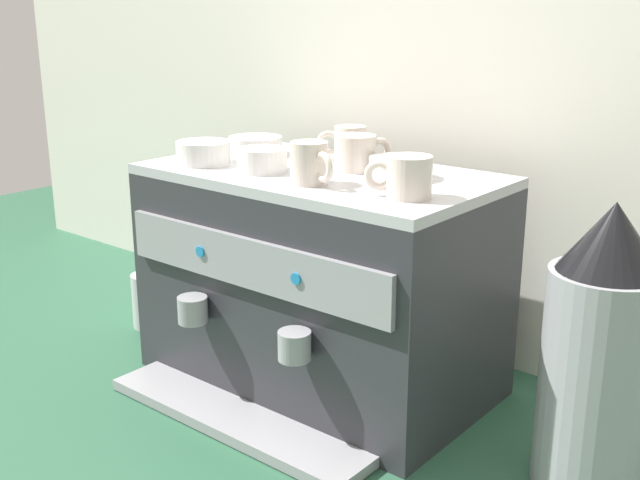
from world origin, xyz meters
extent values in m
plane|color=#28563D|center=(0.00, 0.00, 0.00)|extent=(4.00, 4.00, 0.00)
cube|color=silver|center=(0.00, 0.30, 0.49)|extent=(2.80, 0.03, 0.98)
cube|color=#2D2D33|center=(0.00, 0.00, 0.21)|extent=(0.66, 0.38, 0.41)
cube|color=#B7B7BC|center=(0.00, 0.00, 0.42)|extent=(0.66, 0.38, 0.02)
cube|color=#939399|center=(0.00, -0.20, 0.30)|extent=(0.61, 0.01, 0.09)
cylinder|color=#1E7AB7|center=(-0.12, -0.20, 0.30)|extent=(0.02, 0.01, 0.02)
cylinder|color=#1E7AB7|center=(0.12, -0.20, 0.30)|extent=(0.02, 0.01, 0.02)
cube|color=#939399|center=(0.00, -0.24, 0.01)|extent=(0.56, 0.12, 0.02)
cylinder|color=#939399|center=(-0.13, -0.22, 0.18)|extent=(0.06, 0.06, 0.05)
cylinder|color=#939399|center=(0.13, -0.22, 0.18)|extent=(0.06, 0.06, 0.05)
cylinder|color=beige|center=(0.25, -0.08, 0.46)|extent=(0.07, 0.07, 0.07)
torus|color=beige|center=(0.21, -0.10, 0.46)|extent=(0.05, 0.03, 0.05)
cylinder|color=beige|center=(-0.02, 0.12, 0.46)|extent=(0.06, 0.06, 0.07)
torus|color=beige|center=(-0.05, 0.09, 0.46)|extent=(0.05, 0.04, 0.05)
cylinder|color=beige|center=(0.06, -0.10, 0.47)|extent=(0.07, 0.07, 0.07)
torus|color=beige|center=(0.10, -0.12, 0.47)|extent=(0.05, 0.03, 0.05)
cylinder|color=beige|center=(0.05, 0.04, 0.46)|extent=(0.08, 0.08, 0.07)
torus|color=beige|center=(0.07, 0.09, 0.46)|extent=(0.04, 0.05, 0.05)
cylinder|color=white|center=(0.15, 0.04, 0.45)|extent=(0.10, 0.10, 0.04)
cylinder|color=white|center=(0.15, 0.04, 0.43)|extent=(0.06, 0.06, 0.01)
cylinder|color=white|center=(-0.08, -0.08, 0.45)|extent=(0.09, 0.09, 0.04)
cylinder|color=white|center=(-0.08, -0.08, 0.44)|extent=(0.05, 0.05, 0.01)
cylinder|color=white|center=(-0.22, -0.09, 0.45)|extent=(0.11, 0.11, 0.04)
cylinder|color=white|center=(-0.22, -0.09, 0.44)|extent=(0.06, 0.06, 0.01)
cylinder|color=white|center=(-0.20, 0.04, 0.45)|extent=(0.11, 0.11, 0.04)
cylinder|color=white|center=(-0.20, 0.04, 0.43)|extent=(0.06, 0.06, 0.01)
cylinder|color=#939399|center=(0.56, -0.01, 0.18)|extent=(0.17, 0.17, 0.35)
cone|color=black|center=(0.56, -0.01, 0.41)|extent=(0.15, 0.15, 0.10)
cylinder|color=#B7B7BC|center=(-0.48, -0.04, 0.06)|extent=(0.08, 0.08, 0.13)
camera|label=1|loc=(0.92, -1.11, 0.73)|focal=43.89mm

